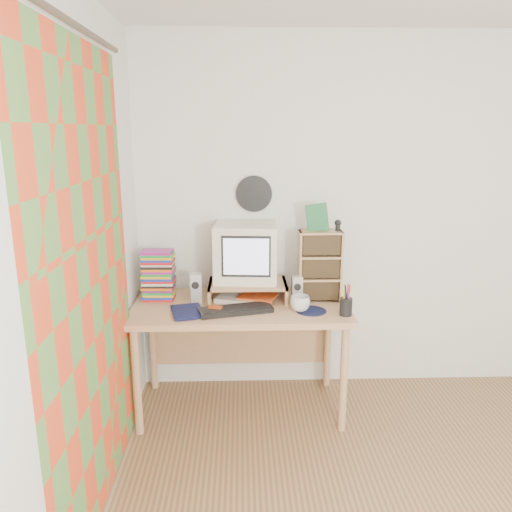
{
  "coord_description": "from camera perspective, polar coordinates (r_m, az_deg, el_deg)",
  "views": [
    {
      "loc": [
        -1.02,
        -1.71,
        1.86
      ],
      "look_at": [
        -0.93,
        1.33,
        1.09
      ],
      "focal_mm": 35.0,
      "sensor_mm": 36.0,
      "label": 1
    }
  ],
  "objects": [
    {
      "name": "back_wall",
      "position": [
        3.66,
        14.53,
        4.19
      ],
      "size": [
        3.5,
        0.0,
        3.5
      ],
      "primitive_type": "plane",
      "rotation": [
        1.57,
        0.0,
        0.0
      ],
      "color": "white",
      "rests_on": "floor"
    },
    {
      "name": "left_wall",
      "position": [
        1.95,
        -23.63,
        -5.22
      ],
      "size": [
        0.0,
        3.5,
        3.5
      ],
      "primitive_type": "plane",
      "rotation": [
        1.57,
        0.0,
        1.57
      ],
      "color": "white",
      "rests_on": "floor"
    },
    {
      "name": "curtain",
      "position": [
        2.4,
        -18.37,
        -3.73
      ],
      "size": [
        0.0,
        2.2,
        2.2
      ],
      "primitive_type": "plane",
      "rotation": [
        1.57,
        0.0,
        1.57
      ],
      "color": "#E1431F",
      "rests_on": "left_wall"
    },
    {
      "name": "wall_disc",
      "position": [
        3.47,
        -0.23,
        7.12
      ],
      "size": [
        0.25,
        0.02,
        0.25
      ],
      "primitive_type": "cylinder",
      "rotation": [
        1.57,
        0.0,
        0.0
      ],
      "color": "black",
      "rests_on": "back_wall"
    },
    {
      "name": "desk",
      "position": [
        3.39,
        -1.79,
        -7.31
      ],
      "size": [
        1.4,
        0.7,
        0.75
      ],
      "color": "tan",
      "rests_on": "floor"
    },
    {
      "name": "monitor_riser",
      "position": [
        3.35,
        -0.96,
        -3.43
      ],
      "size": [
        0.52,
        0.3,
        0.12
      ],
      "color": "tan",
      "rests_on": "desk"
    },
    {
      "name": "crt_monitor",
      "position": [
        3.33,
        -1.17,
        0.4
      ],
      "size": [
        0.43,
        0.43,
        0.38
      ],
      "primitive_type": "cube",
      "rotation": [
        0.0,
        0.0,
        -0.07
      ],
      "color": "silver",
      "rests_on": "monitor_riser"
    },
    {
      "name": "speaker_left",
      "position": [
        3.32,
        -6.88,
        -3.62
      ],
      "size": [
        0.08,
        0.08,
        0.19
      ],
      "primitive_type": "cube",
      "rotation": [
        0.0,
        0.0,
        0.13
      ],
      "color": "silver",
      "rests_on": "desk"
    },
    {
      "name": "speaker_right",
      "position": [
        3.3,
        4.68,
        -3.81
      ],
      "size": [
        0.07,
        0.07,
        0.18
      ],
      "primitive_type": "cube",
      "rotation": [
        0.0,
        0.0,
        0.07
      ],
      "color": "silver",
      "rests_on": "desk"
    },
    {
      "name": "keyboard",
      "position": [
        3.14,
        -2.35,
        -6.18
      ],
      "size": [
        0.48,
        0.26,
        0.03
      ],
      "primitive_type": "cube",
      "rotation": [
        0.0,
        0.0,
        0.25
      ],
      "color": "black",
      "rests_on": "desk"
    },
    {
      "name": "dvd_stack",
      "position": [
        3.4,
        -11.06,
        -2.53
      ],
      "size": [
        0.21,
        0.15,
        0.29
      ],
      "primitive_type": null,
      "rotation": [
        0.0,
        0.0,
        -0.03
      ],
      "color": "brown",
      "rests_on": "desk"
    },
    {
      "name": "cd_rack",
      "position": [
        3.33,
        7.27,
        -1.11
      ],
      "size": [
        0.28,
        0.15,
        0.47
      ],
      "primitive_type": "cube",
      "rotation": [
        0.0,
        0.0,
        0.0
      ],
      "color": "tan",
      "rests_on": "desk"
    },
    {
      "name": "mug",
      "position": [
        3.16,
        5.06,
        -5.43
      ],
      "size": [
        0.16,
        0.16,
        0.1
      ],
      "primitive_type": "imported",
      "rotation": [
        0.0,
        0.0,
        0.35
      ],
      "color": "silver",
      "rests_on": "desk"
    },
    {
      "name": "diary",
      "position": [
        3.14,
        -9.54,
        -6.25
      ],
      "size": [
        0.26,
        0.22,
        0.05
      ],
      "primitive_type": "imported",
      "rotation": [
        0.0,
        0.0,
        0.24
      ],
      "color": "#10153E",
      "rests_on": "desk"
    },
    {
      "name": "mousepad",
      "position": [
        3.18,
        6.32,
        -6.25
      ],
      "size": [
        0.23,
        0.23,
        0.0
      ],
      "primitive_type": "cylinder",
      "rotation": [
        0.0,
        0.0,
        -0.22
      ],
      "color": "#101837",
      "rests_on": "desk"
    },
    {
      "name": "pen_cup",
      "position": [
        3.12,
        10.26,
        -5.34
      ],
      "size": [
        0.08,
        0.08,
        0.15
      ],
      "primitive_type": null,
      "rotation": [
        0.0,
        0.0,
        -0.12
      ],
      "color": "black",
      "rests_on": "desk"
    },
    {
      "name": "papers",
      "position": [
        3.35,
        -1.16,
        -4.8
      ],
      "size": [
        0.32,
        0.28,
        0.04
      ],
      "primitive_type": null,
      "rotation": [
        0.0,
        0.0,
        -0.33
      ],
      "color": "silver",
      "rests_on": "desk"
    },
    {
      "name": "red_box",
      "position": [
        3.14,
        -4.65,
        -6.14
      ],
      "size": [
        0.09,
        0.07,
        0.04
      ],
      "primitive_type": "cube",
      "rotation": [
        0.0,
        0.0,
        -0.28
      ],
      "color": "#B63E13",
      "rests_on": "desk"
    },
    {
      "name": "game_box",
      "position": [
        3.25,
        7.0,
        4.39
      ],
      "size": [
        0.14,
        0.03,
        0.18
      ],
      "primitive_type": "cube",
      "rotation": [
        0.0,
        0.0,
        0.01
      ],
      "color": "#1B6135",
      "rests_on": "cd_rack"
    },
    {
      "name": "webcam",
      "position": [
        3.28,
        9.33,
        3.49
      ],
      "size": [
        0.04,
        0.04,
        0.07
      ],
      "primitive_type": null,
      "rotation": [
        0.0,
        0.0,
        0.02
      ],
      "color": "black",
      "rests_on": "cd_rack"
    }
  ]
}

